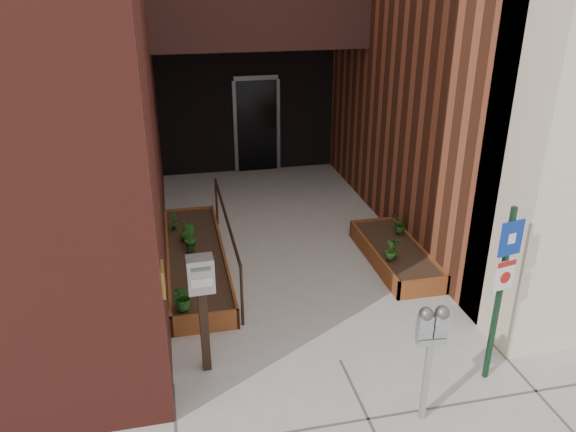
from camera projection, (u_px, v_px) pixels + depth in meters
ground at (340, 360)px, 6.83m from camera, size 80.00×80.00×0.00m
planter_left at (196, 261)px, 8.89m from camera, size 0.90×3.60×0.30m
planter_right at (395, 255)px, 9.06m from camera, size 0.80×2.20×0.30m
handrail at (226, 224)px, 8.69m from camera, size 0.04×3.34×0.90m
parking_meter at (432, 334)px, 5.54m from camera, size 0.31×0.15×1.38m
sign_post at (503, 279)px, 6.01m from camera, size 0.29×0.10×2.16m
payment_dropbox at (202, 290)px, 6.26m from camera, size 0.30×0.23×1.49m
shrub_left_a at (183, 296)px, 7.27m from camera, size 0.39×0.39×0.36m
shrub_left_b at (189, 238)px, 8.79m from camera, size 0.31×0.31×0.41m
shrub_left_c at (186, 230)px, 9.12m from camera, size 0.29×0.29×0.37m
shrub_left_d at (174, 220)px, 9.51m from camera, size 0.21×0.21×0.33m
shrub_right_a at (391, 250)px, 8.54m from camera, size 0.23×0.23×0.29m
shrub_right_b at (395, 248)px, 8.56m from camera, size 0.23×0.23×0.34m
shrub_right_c at (400, 224)px, 9.39m from camera, size 0.37×0.37×0.29m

